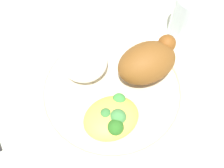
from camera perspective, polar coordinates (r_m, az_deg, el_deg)
ground_plane at (r=0.49m, az=0.00°, el=-1.73°), size 2.00×2.00×0.00m
plate at (r=0.49m, az=0.00°, el=-1.15°), size 0.27×0.27×0.02m
roasted_chicken at (r=0.47m, az=7.71°, el=4.98°), size 0.12×0.08×0.07m
rice_pile at (r=0.49m, az=-6.09°, el=4.87°), size 0.09×0.09×0.03m
mac_cheese_with_broccoli at (r=0.43m, az=0.08°, el=-7.27°), size 0.09×0.08×0.04m
fork at (r=0.51m, az=-21.28°, el=-5.85°), size 0.02×0.14×0.01m
water_glass at (r=0.56m, az=16.25°, el=13.76°), size 0.07×0.07×0.10m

